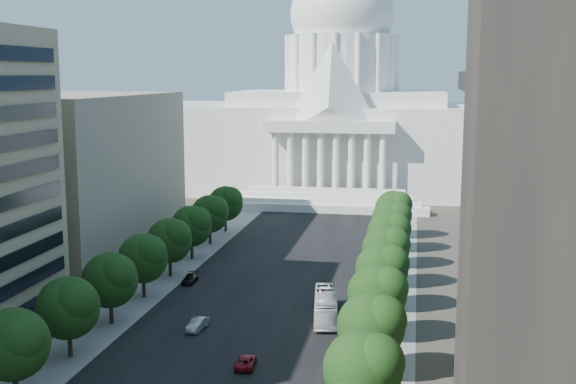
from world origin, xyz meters
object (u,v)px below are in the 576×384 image
Objects in this scene: car_red at (246,362)px; car_dark_b at (190,279)px; car_silver at (198,324)px; city_bus at (326,306)px.

car_red is 36.21m from car_dark_b.
car_silver is 0.99× the size of car_dark_b.
car_dark_b reaches higher than car_red.
car_silver is at bearing -70.65° from car_dark_b.
car_red is (9.23, -10.93, -0.12)m from car_silver.
car_red is at bearing -117.89° from city_bus.
car_silver is 1.00× the size of car_red.
car_red is 19.76m from city_bus.
car_silver is 0.35× the size of city_bus.
city_bus reaches higher than car_silver.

